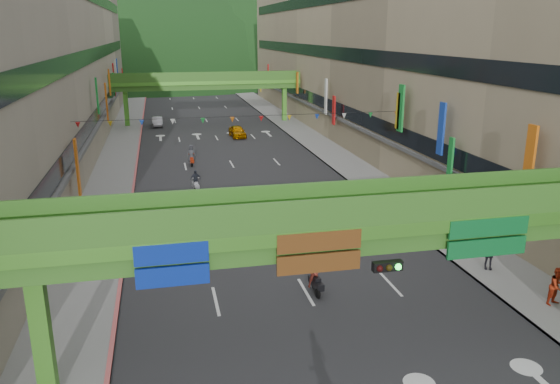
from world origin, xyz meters
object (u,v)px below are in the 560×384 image
overpass_near (380,241)px  car_silver (157,122)px  pedestrian_red (557,289)px  car_yellow (237,132)px  scooter_rider_mid (316,274)px

overpass_near → car_silver: 59.68m
car_silver → pedestrian_red: pedestrian_red is taller
pedestrian_red → car_yellow: bearing=85.1°
scooter_rider_mid → overpass_near: bearing=-85.8°
overpass_near → pedestrian_red: bearing=14.4°
car_yellow → pedestrian_red: (8.52, -46.00, 0.21)m
car_silver → pedestrian_red: size_ratio=2.15×
scooter_rider_mid → car_silver: bearing=98.1°
scooter_rider_mid → pedestrian_red: 11.29m
overpass_near → pedestrian_red: overpass_near is taller
overpass_near → car_silver: overpass_near is taller
scooter_rider_mid → car_yellow: size_ratio=0.50×
overpass_near → scooter_rider_mid: bearing=94.2°
car_yellow → overpass_near: bearing=-95.7°
scooter_rider_mid → car_silver: 53.10m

